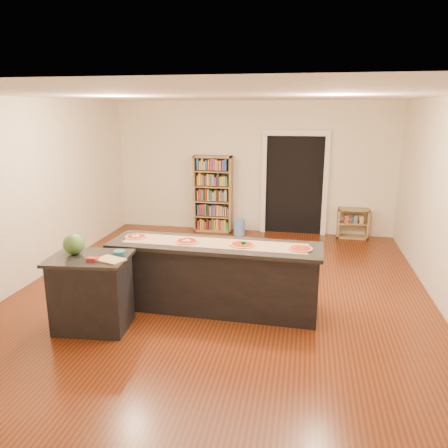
% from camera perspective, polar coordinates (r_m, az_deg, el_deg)
% --- Properties ---
extents(room, '(6.00, 7.00, 2.80)m').
position_cam_1_polar(room, '(6.08, -0.35, 3.17)').
color(room, beige).
rests_on(room, ground).
extents(doorway, '(1.40, 0.09, 2.21)m').
position_cam_1_polar(doorway, '(9.42, 9.19, 5.91)').
color(doorway, black).
rests_on(doorway, room).
extents(kitchen_island, '(2.79, 0.76, 0.92)m').
position_cam_1_polar(kitchen_island, '(5.87, -1.23, -6.84)').
color(kitchen_island, black).
rests_on(kitchen_island, ground).
extents(side_counter, '(0.94, 0.68, 0.93)m').
position_cam_1_polar(side_counter, '(5.61, -16.87, -8.53)').
color(side_counter, black).
rests_on(side_counter, ground).
extents(bookshelf, '(0.83, 0.30, 1.66)m').
position_cam_1_polar(bookshelf, '(9.53, -1.44, 3.93)').
color(bookshelf, '#977B49').
rests_on(bookshelf, ground).
extents(low_shelf, '(0.63, 0.27, 0.63)m').
position_cam_1_polar(low_shelf, '(9.50, 16.46, 0.10)').
color(low_shelf, '#977B49').
rests_on(low_shelf, ground).
extents(waste_bin, '(0.24, 0.24, 0.35)m').
position_cam_1_polar(waste_bin, '(9.35, 2.03, -0.40)').
color(waste_bin, '#6490E0').
rests_on(waste_bin, ground).
extents(kraft_paper, '(2.43, 0.50, 0.00)m').
position_cam_1_polar(kraft_paper, '(5.73, -1.22, -2.51)').
color(kraft_paper, '#AD7D59').
rests_on(kraft_paper, kitchen_island).
extents(watermelon, '(0.26, 0.26, 0.26)m').
position_cam_1_polar(watermelon, '(5.55, -19.01, -2.49)').
color(watermelon, '#144214').
rests_on(watermelon, side_counter).
extents(cutting_board, '(0.37, 0.30, 0.02)m').
position_cam_1_polar(cutting_board, '(5.23, -14.61, -4.56)').
color(cutting_board, tan).
rests_on(cutting_board, side_counter).
extents(package_red, '(0.12, 0.09, 0.04)m').
position_cam_1_polar(package_red, '(5.27, -16.80, -4.44)').
color(package_red, maroon).
rests_on(package_red, side_counter).
extents(package_teal, '(0.14, 0.14, 0.05)m').
position_cam_1_polar(package_teal, '(5.40, -13.51, -3.69)').
color(package_teal, '#195966').
rests_on(package_teal, side_counter).
extents(pizza_a, '(0.30, 0.30, 0.02)m').
position_cam_1_polar(pizza_a, '(6.10, -11.39, -1.61)').
color(pizza_a, '#C5864C').
rests_on(pizza_a, kitchen_island).
extents(pizza_b, '(0.31, 0.31, 0.02)m').
position_cam_1_polar(pizza_b, '(5.79, -4.87, -2.25)').
color(pizza_b, '#C5864C').
rests_on(pizza_b, kitchen_island).
extents(pizza_c, '(0.32, 0.32, 0.02)m').
position_cam_1_polar(pizza_c, '(5.63, 2.41, -2.70)').
color(pizza_c, '#C5864C').
rests_on(pizza_c, kitchen_island).
extents(pizza_d, '(0.31, 0.31, 0.02)m').
position_cam_1_polar(pizza_d, '(5.56, 9.98, -3.16)').
color(pizza_d, '#C5864C').
rests_on(pizza_d, kitchen_island).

